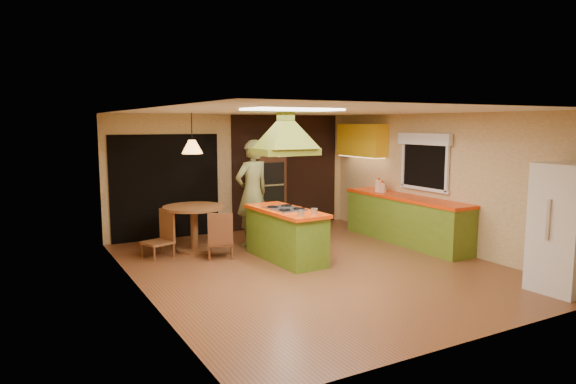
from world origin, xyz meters
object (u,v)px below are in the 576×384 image
kitchen_island (286,234)px  refrigerator (565,228)px  wall_oven (267,186)px  man (252,193)px  canister_large (379,186)px  dining_table (194,219)px

kitchen_island → refrigerator: (2.55, -3.31, 0.45)m
kitchen_island → wall_oven: 2.53m
wall_oven → refrigerator: bearing=-72.6°
man → canister_large: 2.69m
kitchen_island → canister_large: size_ratio=7.28×
kitchen_island → dining_table: 1.78m
refrigerator → dining_table: (-3.71, 4.65, -0.30)m
kitchen_island → refrigerator: refrigerator is taller
refrigerator → wall_oven: (-1.72, 5.64, 0.08)m
kitchen_island → dining_table: size_ratio=1.59×
wall_oven → canister_large: wall_oven is taller
kitchen_island → refrigerator: size_ratio=1.00×
kitchen_island → wall_oven: bearing=67.7°
dining_table → canister_large: size_ratio=4.59×
refrigerator → canister_large: 4.06m
kitchen_island → man: size_ratio=0.88×
wall_oven → canister_large: size_ratio=8.00×
refrigerator → dining_table: 5.96m
canister_large → refrigerator: bearing=-90.7°
kitchen_island → wall_oven: size_ratio=0.91×
wall_oven → man: bearing=-127.9°
refrigerator → wall_oven: 5.90m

